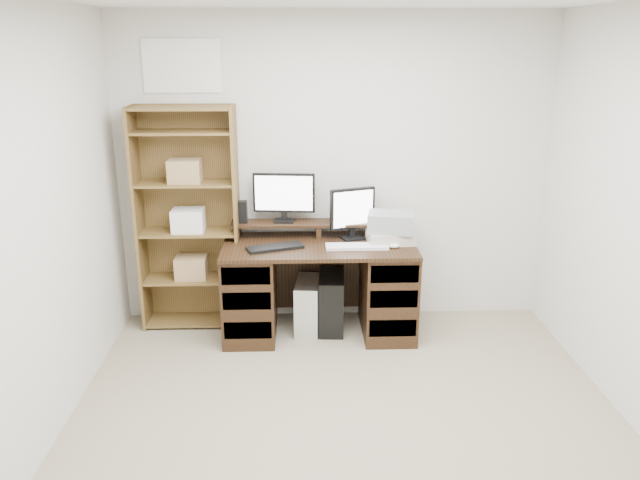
{
  "coord_description": "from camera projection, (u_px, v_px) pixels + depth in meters",
  "views": [
    {
      "loc": [
        -0.28,
        -2.98,
        2.27
      ],
      "look_at": [
        -0.13,
        1.43,
        0.85
      ],
      "focal_mm": 35.0,
      "sensor_mm": 36.0,
      "label": 1
    }
  ],
  "objects": [
    {
      "name": "printer",
      "position": [
        390.0,
        237.0,
        4.9
      ],
      "size": [
        0.37,
        0.29,
        0.09
      ],
      "primitive_type": "cube",
      "rotation": [
        0.0,
        0.0,
        0.07
      ],
      "color": "#BAB0A2",
      "rests_on": "desk"
    },
    {
      "name": "keyboard_white",
      "position": [
        357.0,
        246.0,
        4.77
      ],
      "size": [
        0.48,
        0.15,
        0.02
      ],
      "primitive_type": "cube",
      "rotation": [
        0.0,
        0.0,
        0.01
      ],
      "color": "silver",
      "rests_on": "desk"
    },
    {
      "name": "desk",
      "position": [
        319.0,
        287.0,
        4.98
      ],
      "size": [
        1.5,
        0.7,
        0.75
      ],
      "color": "black",
      "rests_on": "ground"
    },
    {
      "name": "basket",
      "position": [
        391.0,
        222.0,
        4.86
      ],
      "size": [
        0.39,
        0.31,
        0.15
      ],
      "primitive_type": "cube",
      "rotation": [
        0.0,
        0.0,
        -0.17
      ],
      "color": "gray",
      "rests_on": "printer"
    },
    {
      "name": "tower_silver",
      "position": [
        308.0,
        305.0,
        5.08
      ],
      "size": [
        0.23,
        0.44,
        0.42
      ],
      "primitive_type": "cube",
      "rotation": [
        0.0,
        0.0,
        -0.11
      ],
      "color": "silver",
      "rests_on": "ground"
    },
    {
      "name": "keyboard_black",
      "position": [
        275.0,
        247.0,
        4.75
      ],
      "size": [
        0.45,
        0.27,
        0.02
      ],
      "primitive_type": "cube",
      "rotation": [
        0.0,
        0.0,
        0.33
      ],
      "color": "black",
      "rests_on": "desk"
    },
    {
      "name": "room",
      "position": [
        355.0,
        250.0,
        3.16
      ],
      "size": [
        3.54,
        4.04,
        2.54
      ],
      "color": "gray",
      "rests_on": "ground"
    },
    {
      "name": "speaker",
      "position": [
        243.0,
        212.0,
        4.98
      ],
      "size": [
        0.07,
        0.07,
        0.18
      ],
      "primitive_type": "cube",
      "rotation": [
        0.0,
        0.0,
        0.0
      ],
      "color": "black",
      "rests_on": "riser_shelf"
    },
    {
      "name": "monitor_small",
      "position": [
        352.0,
        211.0,
        4.94
      ],
      "size": [
        0.36,
        0.19,
        0.41
      ],
      "rotation": [
        0.0,
        0.0,
        0.34
      ],
      "color": "black",
      "rests_on": "desk"
    },
    {
      "name": "bookshelf",
      "position": [
        189.0,
        217.0,
        4.99
      ],
      "size": [
        0.8,
        0.3,
        1.8
      ],
      "color": "brown",
      "rests_on": "ground"
    },
    {
      "name": "mouse",
      "position": [
        394.0,
        246.0,
        4.77
      ],
      "size": [
        0.08,
        0.06,
        0.03
      ],
      "primitive_type": "ellipsoid",
      "rotation": [
        0.0,
        0.0,
        -0.02
      ],
      "color": "white",
      "rests_on": "desk"
    },
    {
      "name": "tower_black",
      "position": [
        331.0,
        301.0,
        5.1
      ],
      "size": [
        0.23,
        0.47,
        0.46
      ],
      "rotation": [
        0.0,
        0.0,
        -0.06
      ],
      "color": "black",
      "rests_on": "ground"
    },
    {
      "name": "monitor_wide",
      "position": [
        284.0,
        195.0,
        4.98
      ],
      "size": [
        0.5,
        0.14,
        0.39
      ],
      "rotation": [
        0.0,
        0.0,
        -0.09
      ],
      "color": "black",
      "rests_on": "riser_shelf"
    },
    {
      "name": "riser_shelf",
      "position": [
        318.0,
        225.0,
        5.04
      ],
      "size": [
        1.4,
        0.22,
        0.12
      ],
      "color": "black",
      "rests_on": "desk"
    }
  ]
}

